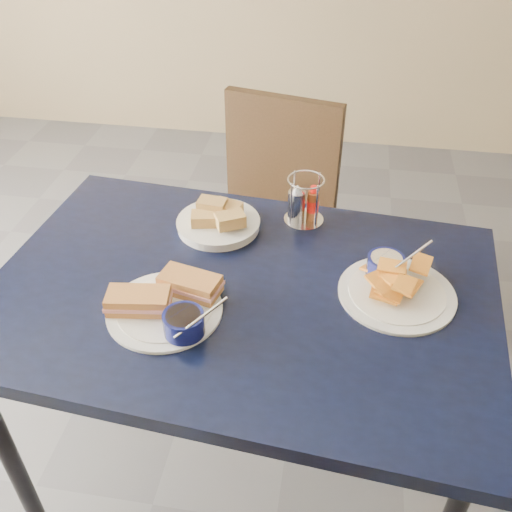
% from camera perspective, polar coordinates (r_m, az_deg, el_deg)
% --- Properties ---
extents(dining_table, '(1.27, 0.90, 0.75)m').
position_cam_1_polar(dining_table, '(1.41, -1.47, -5.23)').
color(dining_table, black).
rests_on(dining_table, ground).
extents(chair_far, '(0.50, 0.49, 0.90)m').
position_cam_1_polar(chair_far, '(2.08, 1.10, 4.96)').
color(chair_far, black).
rests_on(chair_far, ground).
extents(sandwich_plate, '(0.30, 0.27, 0.12)m').
position_cam_1_polar(sandwich_plate, '(1.31, -8.76, -4.74)').
color(sandwich_plate, white).
rests_on(sandwich_plate, dining_table).
extents(plantain_plate, '(0.28, 0.28, 0.12)m').
position_cam_1_polar(plantain_plate, '(1.39, 13.50, -2.59)').
color(plantain_plate, white).
rests_on(plantain_plate, dining_table).
extents(bread_basket, '(0.22, 0.22, 0.07)m').
position_cam_1_polar(bread_basket, '(1.56, -3.77, 3.54)').
color(bread_basket, white).
rests_on(bread_basket, dining_table).
extents(condiment_caddy, '(0.11, 0.11, 0.14)m').
position_cam_1_polar(condiment_caddy, '(1.57, 4.72, 5.30)').
color(condiment_caddy, silver).
rests_on(condiment_caddy, dining_table).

